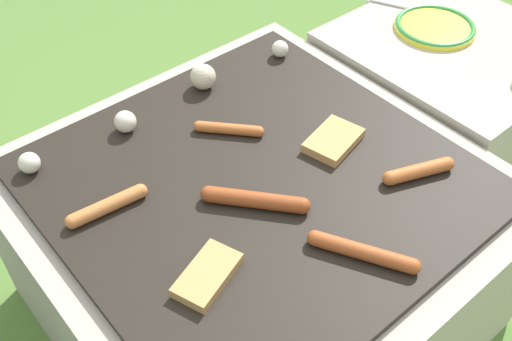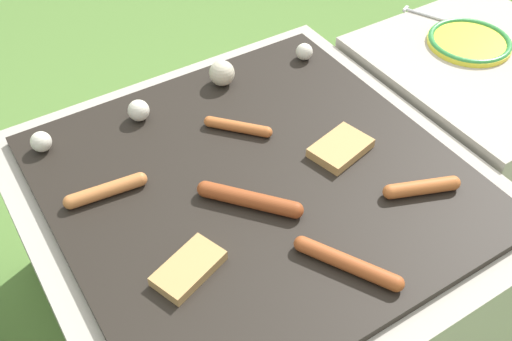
# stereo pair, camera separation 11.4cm
# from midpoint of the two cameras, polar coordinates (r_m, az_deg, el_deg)

# --- Properties ---
(ground_plane) EXTENTS (14.00, 14.00, 0.00)m
(ground_plane) POSITION_cam_midpoint_polar(r_m,az_deg,el_deg) (1.51, -2.22, -12.95)
(ground_plane) COLOR #567F38
(grill) EXTENTS (0.86, 0.86, 0.45)m
(grill) POSITION_cam_midpoint_polar(r_m,az_deg,el_deg) (1.32, -2.48, -7.76)
(grill) COLOR #B2AA9E
(grill) RESTS_ON ground_plane
(side_ledge) EXTENTS (0.52, 0.55, 0.45)m
(side_ledge) POSITION_cam_midpoint_polar(r_m,az_deg,el_deg) (1.72, 15.16, 5.38)
(side_ledge) COLOR #B2AA9E
(side_ledge) RESTS_ON ground_plane
(sausage_front_center) EXTENTS (0.14, 0.07, 0.03)m
(sausage_front_center) POSITION_cam_midpoint_polar(r_m,az_deg,el_deg) (1.17, 12.58, -0.18)
(sausage_front_center) COLOR #B7602D
(sausage_front_center) RESTS_ON grill
(sausage_front_right) EXTENTS (0.14, 0.16, 0.03)m
(sausage_front_right) POSITION_cam_midpoint_polar(r_m,az_deg,el_deg) (1.09, -3.09, -2.95)
(sausage_front_right) COLOR #93421E
(sausage_front_right) RESTS_ON grill
(sausage_front_left) EXTENTS (0.16, 0.04, 0.03)m
(sausage_front_left) POSITION_cam_midpoint_polar(r_m,az_deg,el_deg) (1.13, -16.82, -3.39)
(sausage_front_left) COLOR #C6753D
(sausage_front_left) RESTS_ON grill
(sausage_back_left) EXTENTS (0.11, 0.18, 0.03)m
(sausage_back_left) POSITION_cam_midpoint_polar(r_m,az_deg,el_deg) (1.02, 7.00, -7.88)
(sausage_back_left) COLOR #A34C23
(sausage_back_left) RESTS_ON grill
(sausage_mid_left) EXTENTS (0.11, 0.12, 0.02)m
(sausage_mid_left) POSITION_cam_midpoint_polar(r_m,az_deg,el_deg) (1.25, -5.25, 3.86)
(sausage_mid_left) COLOR #B7602D
(sausage_mid_left) RESTS_ON grill
(bread_slice_left) EXTENTS (0.14, 0.10, 0.02)m
(bread_slice_left) POSITION_cam_midpoint_polar(r_m,az_deg,el_deg) (1.00, -7.95, -10.02)
(bread_slice_left) COLOR tan
(bread_slice_left) RESTS_ON grill
(bread_slice_center) EXTENTS (0.13, 0.11, 0.02)m
(bread_slice_center) POSITION_cam_midpoint_polar(r_m,az_deg,el_deg) (1.22, 4.76, 2.76)
(bread_slice_center) COLOR tan
(bread_slice_center) RESTS_ON grill
(mushroom_row) EXTENTS (0.68, 0.07, 0.06)m
(mushroom_row) POSITION_cam_midpoint_polar(r_m,az_deg,el_deg) (1.33, -10.41, 6.99)
(mushroom_row) COLOR silver
(mushroom_row) RESTS_ON grill
(plate_colorful) EXTENTS (0.21, 0.21, 0.02)m
(plate_colorful) POSITION_cam_midpoint_polar(r_m,az_deg,el_deg) (1.62, 14.74, 13.04)
(plate_colorful) COLOR yellow
(plate_colorful) RESTS_ON side_ledge
(fork_utensil) EXTENTS (0.10, 0.19, 0.01)m
(fork_utensil) POSITION_cam_midpoint_polar(r_m,az_deg,el_deg) (1.70, 11.56, 15.01)
(fork_utensil) COLOR silver
(fork_utensil) RESTS_ON side_ledge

